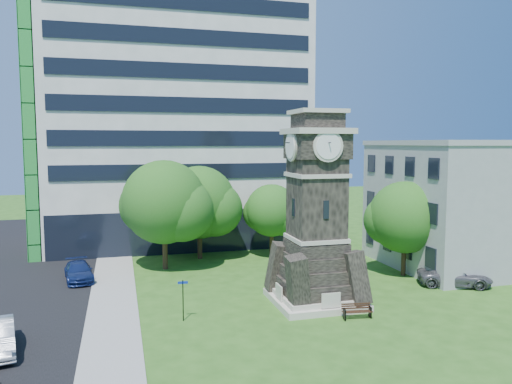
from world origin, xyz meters
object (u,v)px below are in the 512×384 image
object	(u,v)px
car_street_north	(79,271)
street_sign	(183,295)
car_east_lot	(454,276)
park_bench	(357,311)
clock_tower	(316,221)

from	to	relation	value
car_street_north	street_sign	bearing A→B (deg)	-67.25
car_east_lot	car_street_north	bearing A→B (deg)	95.64
street_sign	park_bench	bearing A→B (deg)	-8.76
car_street_north	street_sign	size ratio (longest dim) A/B	1.94
clock_tower	car_east_lot	xyz separation A→B (m)	(11.04, 0.89, -4.58)
car_east_lot	park_bench	size ratio (longest dim) A/B	2.90
park_bench	clock_tower	bearing A→B (deg)	118.60
car_street_north	park_bench	distance (m)	20.72
clock_tower	car_east_lot	bearing A→B (deg)	4.62
park_bench	car_street_north	bearing A→B (deg)	150.03
car_east_lot	clock_tower	bearing A→B (deg)	118.60
car_street_north	park_bench	xyz separation A→B (m)	(16.23, -12.88, -0.20)
car_street_north	car_east_lot	size ratio (longest dim) A/B	0.92
park_bench	street_sign	xyz separation A→B (m)	(-9.80, 2.30, 1.02)
park_bench	street_sign	bearing A→B (deg)	175.27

